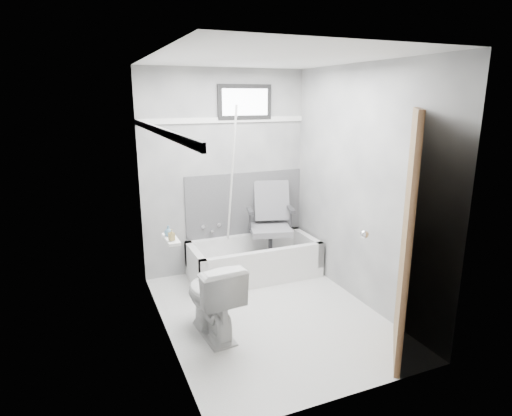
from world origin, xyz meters
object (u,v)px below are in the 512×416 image
office_chair (270,224)px  soap_bottle_b (168,231)px  toilet (212,298)px  soap_bottle_a (172,235)px  bathtub (254,259)px  door (461,246)px

office_chair → soap_bottle_b: bearing=-131.8°
office_chair → toilet: bearing=-119.1°
office_chair → soap_bottle_a: bearing=-127.9°
bathtub → toilet: toilet is taller
bathtub → door: 2.47m
soap_bottle_a → soap_bottle_b: 0.14m
door → soap_bottle_a: 2.27m
toilet → soap_bottle_a: 0.69m
soap_bottle_a → office_chair: bearing=37.0°
toilet → door: door is taller
bathtub → soap_bottle_a: (-1.16, -1.00, 0.76)m
toilet → bathtub: bearing=-133.0°
bathtub → door: (0.76, -2.21, 0.79)m
office_chair → soap_bottle_b: office_chair is taller
toilet → door: size_ratio=0.36×
door → soap_bottle_a: size_ratio=20.73×
soap_bottle_a → soap_bottle_b: size_ratio=1.05×
office_chair → door: (0.53, -2.26, 0.40)m
toilet → door: (1.60, -1.16, 0.65)m
soap_bottle_b → door: bearing=-35.1°
bathtub → door: size_ratio=0.75×
soap_bottle_a → bathtub: bearing=40.8°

